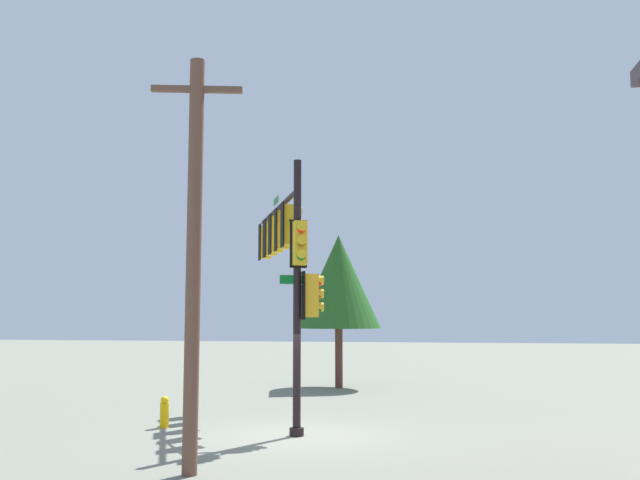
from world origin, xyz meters
name	(u,v)px	position (x,y,z in m)	size (l,w,h in m)	color
ground_plane	(297,436)	(0.00, 0.00, 0.00)	(120.00, 120.00, 0.00)	gray
signal_pole_assembly	(286,249)	(1.94, 0.72, 4.84)	(6.60, 3.13, 6.97)	black
utility_pole	(194,254)	(-4.47, 1.15, 4.15)	(0.51, 1.78, 8.05)	brown
fire_hydrant	(165,412)	(0.66, 3.73, 0.41)	(0.33, 0.24, 0.83)	#ECB30C
tree_near	(339,282)	(11.47, 0.52, 4.38)	(3.51, 3.51, 6.34)	brown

